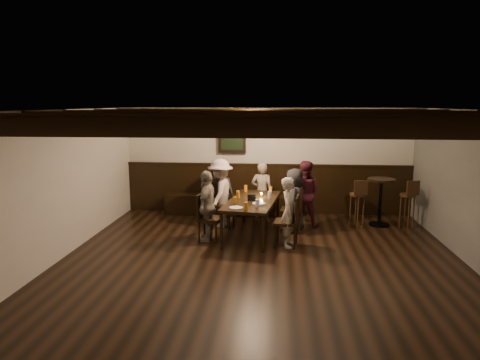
# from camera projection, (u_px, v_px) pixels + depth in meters

# --- Properties ---
(room) EXTENTS (7.00, 7.00, 7.00)m
(room) POSITION_uv_depth(u_px,v_px,m) (251.00, 175.00, 8.56)
(room) COLOR black
(room) RESTS_ON ground
(dining_table) EXTENTS (1.09, 1.97, 0.70)m
(dining_table) POSITION_uv_depth(u_px,v_px,m) (252.00, 203.00, 8.07)
(dining_table) COLOR black
(dining_table) RESTS_ON floor
(chair_left_near) EXTENTS (0.49, 0.49, 0.96)m
(chair_left_near) POSITION_uv_depth(u_px,v_px,m) (222.00, 213.00, 8.72)
(chair_left_near) COLOR black
(chair_left_near) RESTS_ON floor
(chair_left_far) EXTENTS (0.45, 0.45, 0.87)m
(chair_left_far) POSITION_uv_depth(u_px,v_px,m) (209.00, 226.00, 7.86)
(chair_left_far) COLOR black
(chair_left_far) RESTS_ON floor
(chair_right_near) EXTENTS (0.47, 0.47, 0.91)m
(chair_right_near) POSITION_uv_depth(u_px,v_px,m) (292.00, 218.00, 8.41)
(chair_right_near) COLOR black
(chair_right_near) RESTS_ON floor
(chair_right_far) EXTENTS (0.47, 0.47, 0.91)m
(chair_right_far) POSITION_uv_depth(u_px,v_px,m) (287.00, 231.00, 7.54)
(chair_right_far) COLOR black
(chair_right_far) RESTS_ON floor
(person_bench_left) EXTENTS (0.70, 0.50, 1.32)m
(person_bench_left) POSITION_uv_depth(u_px,v_px,m) (219.00, 191.00, 9.13)
(person_bench_left) COLOR #2A292C
(person_bench_left) RESTS_ON floor
(person_bench_centre) EXTENTS (0.50, 0.37, 1.28)m
(person_bench_centre) POSITION_uv_depth(u_px,v_px,m) (262.00, 192.00, 9.08)
(person_bench_centre) COLOR gray
(person_bench_centre) RESTS_ON floor
(person_bench_right) EXTENTS (0.72, 0.60, 1.36)m
(person_bench_right) POSITION_uv_depth(u_px,v_px,m) (304.00, 194.00, 8.73)
(person_bench_right) COLOR #571E2C
(person_bench_right) RESTS_ON floor
(person_left_near) EXTENTS (0.64, 0.97, 1.40)m
(person_left_near) POSITION_uv_depth(u_px,v_px,m) (220.00, 193.00, 8.65)
(person_left_near) COLOR #AC9992
(person_left_near) RESTS_ON floor
(person_left_far) EXTENTS (0.42, 0.80, 1.30)m
(person_left_far) POSITION_uv_depth(u_px,v_px,m) (207.00, 206.00, 7.80)
(person_left_far) COLOR gray
(person_left_far) RESTS_ON floor
(person_right_near) EXTENTS (0.48, 0.66, 1.26)m
(person_right_near) POSITION_uv_depth(u_px,v_px,m) (294.00, 200.00, 8.34)
(person_right_near) COLOR #232325
(person_right_near) RESTS_ON floor
(person_right_far) EXTENTS (0.35, 0.49, 1.24)m
(person_right_far) POSITION_uv_depth(u_px,v_px,m) (289.00, 212.00, 7.48)
(person_right_far) COLOR #BAB29E
(person_right_far) RESTS_ON floor
(pint_a) EXTENTS (0.07, 0.07, 0.14)m
(pint_a) POSITION_uv_depth(u_px,v_px,m) (246.00, 188.00, 8.78)
(pint_a) COLOR #BF7219
(pint_a) RESTS_ON dining_table
(pint_b) EXTENTS (0.07, 0.07, 0.14)m
(pint_b) POSITION_uv_depth(u_px,v_px,m) (271.00, 190.00, 8.61)
(pint_b) COLOR #BF7219
(pint_b) RESTS_ON dining_table
(pint_c) EXTENTS (0.07, 0.07, 0.14)m
(pint_c) POSITION_uv_depth(u_px,v_px,m) (238.00, 194.00, 8.21)
(pint_c) COLOR #BF7219
(pint_c) RESTS_ON dining_table
(pint_d) EXTENTS (0.07, 0.07, 0.14)m
(pint_d) POSITION_uv_depth(u_px,v_px,m) (270.00, 195.00, 8.17)
(pint_d) COLOR silver
(pint_d) RESTS_ON dining_table
(pint_e) EXTENTS (0.07, 0.07, 0.14)m
(pint_e) POSITION_uv_depth(u_px,v_px,m) (235.00, 201.00, 7.66)
(pint_e) COLOR #BF7219
(pint_e) RESTS_ON dining_table
(pint_f) EXTENTS (0.07, 0.07, 0.14)m
(pint_f) POSITION_uv_depth(u_px,v_px,m) (257.00, 203.00, 7.47)
(pint_f) COLOR silver
(pint_f) RESTS_ON dining_table
(pint_g) EXTENTS (0.07, 0.07, 0.14)m
(pint_g) POSITION_uv_depth(u_px,v_px,m) (246.00, 206.00, 7.27)
(pint_g) COLOR #BF7219
(pint_g) RESTS_ON dining_table
(plate_near) EXTENTS (0.24, 0.24, 0.01)m
(plate_near) POSITION_uv_depth(u_px,v_px,m) (236.00, 208.00, 7.42)
(plate_near) COLOR white
(plate_near) RESTS_ON dining_table
(plate_far) EXTENTS (0.24, 0.24, 0.01)m
(plate_far) POSITION_uv_depth(u_px,v_px,m) (259.00, 203.00, 7.73)
(plate_far) COLOR white
(plate_far) RESTS_ON dining_table
(condiment_caddy) EXTENTS (0.15, 0.10, 0.12)m
(condiment_caddy) POSITION_uv_depth(u_px,v_px,m) (252.00, 197.00, 8.00)
(condiment_caddy) COLOR black
(condiment_caddy) RESTS_ON dining_table
(candle) EXTENTS (0.05, 0.05, 0.05)m
(candle) POSITION_uv_depth(u_px,v_px,m) (261.00, 196.00, 8.31)
(candle) COLOR beige
(candle) RESTS_ON dining_table
(high_top_table) EXTENTS (0.56, 0.56, 0.99)m
(high_top_table) POSITION_uv_depth(u_px,v_px,m) (381.00, 195.00, 8.76)
(high_top_table) COLOR black
(high_top_table) RESTS_ON floor
(bar_stool_left) EXTENTS (0.33, 0.34, 1.00)m
(bar_stool_left) POSITION_uv_depth(u_px,v_px,m) (357.00, 210.00, 8.65)
(bar_stool_left) COLOR #382111
(bar_stool_left) RESTS_ON floor
(bar_stool_right) EXTENTS (0.34, 0.36, 1.00)m
(bar_stool_right) POSITION_uv_depth(u_px,v_px,m) (407.00, 210.00, 8.62)
(bar_stool_right) COLOR #382111
(bar_stool_right) RESTS_ON floor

